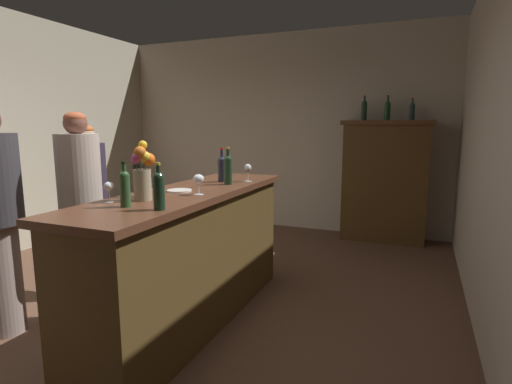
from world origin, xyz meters
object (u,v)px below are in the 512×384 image
object	(u,v)px
bar_counter	(190,257)
display_cabinet	(385,179)
wine_bottle_riesling	(159,189)
flower_arrangement	(142,170)
display_bottle_midleft	(388,110)
display_bottle_center	(412,110)
patron_in_grey	(89,203)
patron_redhead	(81,209)
wine_glass_rear	(248,169)
wine_bottle_syrah	(222,168)
wine_bottle_rose	(228,168)
wine_glass_mid	(198,180)
cheese_plate	(179,191)
wine_bottle_pinot	(139,176)
wine_bottle_chardonnay	(125,187)
display_bottle_left	(364,109)
wine_glass_front	(109,187)

from	to	relation	value
bar_counter	display_cabinet	world-z (taller)	display_cabinet
wine_bottle_riesling	flower_arrangement	distance (m)	0.37
display_bottle_midleft	display_bottle_center	distance (m)	0.31
display_bottle_center	patron_in_grey	bearing A→B (deg)	-132.48
display_bottle_midleft	patron_redhead	bearing A→B (deg)	-120.98
wine_glass_rear	flower_arrangement	distance (m)	1.14
wine_bottle_syrah	display_bottle_midleft	xyz separation A→B (m)	(1.18, 2.50, 0.58)
wine_bottle_rose	wine_glass_mid	size ratio (longest dim) A/B	2.10
bar_counter	wine_glass_mid	size ratio (longest dim) A/B	15.72
wine_glass_mid	wine_bottle_riesling	bearing A→B (deg)	-84.29
cheese_plate	patron_redhead	bearing A→B (deg)	-163.11
wine_bottle_pinot	wine_bottle_rose	world-z (taller)	wine_bottle_pinot
display_bottle_center	cheese_plate	bearing A→B (deg)	-116.48
wine_glass_mid	wine_glass_rear	xyz separation A→B (m)	(0.05, 0.78, 0.00)
bar_counter	wine_glass_mid	bearing A→B (deg)	-37.66
wine_bottle_chardonnay	cheese_plate	distance (m)	0.64
wine_bottle_chardonnay	display_bottle_center	distance (m)	4.06
wine_bottle_riesling	wine_glass_mid	bearing A→B (deg)	95.71
cheese_plate	patron_redhead	size ratio (longest dim) A/B	0.11
wine_bottle_syrah	display_bottle_center	distance (m)	2.96
wine_bottle_riesling	wine_bottle_rose	bearing A→B (deg)	94.74
wine_glass_mid	display_bottle_midleft	xyz separation A→B (m)	(1.02, 3.17, 0.59)
wine_bottle_riesling	display_bottle_left	xyz separation A→B (m)	(0.66, 3.71, 0.59)
patron_in_grey	patron_redhead	size ratio (longest dim) A/B	0.94
wine_bottle_chardonnay	flower_arrangement	xyz separation A→B (m)	(-0.04, 0.22, 0.08)
wine_bottle_syrah	wine_glass_rear	distance (m)	0.23
flower_arrangement	display_bottle_midleft	world-z (taller)	display_bottle_midleft
display_cabinet	wine_bottle_syrah	bearing A→B (deg)	-115.46
wine_bottle_pinot	patron_in_grey	world-z (taller)	patron_in_grey
wine_glass_front	flower_arrangement	xyz separation A→B (m)	(0.15, 0.15, 0.10)
wine_glass_rear	flower_arrangement	size ratio (longest dim) A/B	0.40
wine_bottle_pinot	display_bottle_midleft	size ratio (longest dim) A/B	1.00
wine_bottle_syrah	wine_glass_front	xyz separation A→B (m)	(-0.23, -1.15, -0.03)
wine_bottle_riesling	wine_glass_rear	world-z (taller)	wine_bottle_riesling
display_cabinet	wine_bottle_chardonnay	distance (m)	3.93
wine_bottle_riesling	patron_redhead	distance (m)	1.14
flower_arrangement	cheese_plate	xyz separation A→B (m)	(0.02, 0.41, -0.20)
display_cabinet	wine_bottle_pinot	size ratio (longest dim) A/B	5.06
display_cabinet	patron_redhead	world-z (taller)	patron_redhead
bar_counter	display_bottle_center	world-z (taller)	display_bottle_center
display_cabinet	display_bottle_center	world-z (taller)	display_bottle_center
wine_bottle_pinot	patron_redhead	bearing A→B (deg)	172.92
patron_redhead	wine_bottle_riesling	bearing A→B (deg)	-53.07
bar_counter	wine_bottle_chardonnay	distance (m)	0.95
wine_bottle_pinot	cheese_plate	bearing A→B (deg)	68.28
display_cabinet	patron_in_grey	world-z (taller)	display_cabinet
cheese_plate	display_bottle_left	bearing A→B (deg)	73.18
display_bottle_midleft	wine_glass_mid	bearing A→B (deg)	-107.84
patron_redhead	wine_bottle_rose	bearing A→B (deg)	4.79
wine_bottle_rose	wine_glass_front	world-z (taller)	wine_bottle_rose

